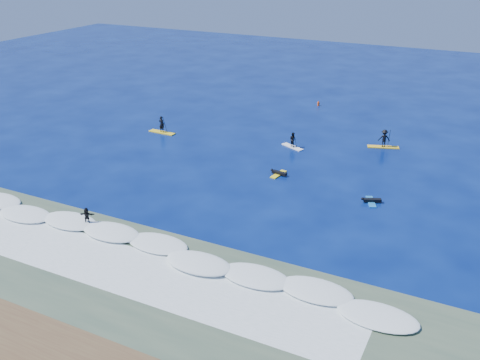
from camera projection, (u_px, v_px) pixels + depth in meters
The scene contains 12 objects.
ground at pixel (211, 192), 46.37m from camera, with size 160.00×160.00×0.00m, color #04134E.
wet_sand_strip at pixel (15, 344), 28.79m from camera, with size 90.00×5.00×0.08m, color #503725.
shallow_water at pixel (106, 274), 34.92m from camera, with size 90.00×13.00×0.01m, color #3A4F3E.
breaking_wave at pixel (142, 245), 38.19m from camera, with size 40.00×6.00×0.30m, color white.
whitewater at pixel (115, 266), 35.74m from camera, with size 34.00×5.00×0.02m, color silver.
sup_paddler_left at pixel (162, 127), 60.65m from camera, with size 3.27×0.93×2.27m.
sup_paddler_center at pixel (293, 141), 56.29m from camera, with size 2.73×1.79×1.90m.
sup_paddler_right at pixel (384, 139), 56.19m from camera, with size 3.33×1.83×2.28m.
prone_paddler_near at pixel (279, 173), 49.79m from camera, with size 1.70×2.19×0.45m.
prone_paddler_far at pixel (371, 201), 44.47m from camera, with size 1.64×2.18×0.45m.
wave_surfer at pixel (87, 217), 40.58m from camera, with size 1.89×1.19×1.33m.
marker_buoy at pixel (318, 103), 70.93m from camera, with size 0.30×0.30×0.73m.
Camera 1 is at (21.05, -36.38, 19.76)m, focal length 40.00 mm.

